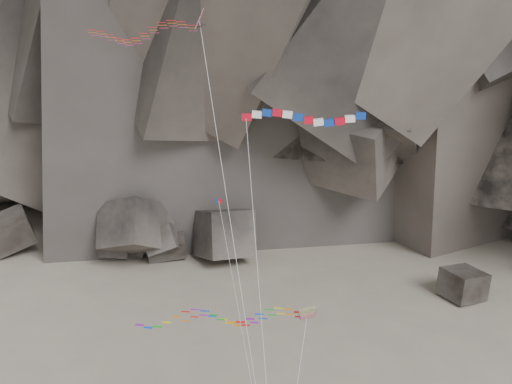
# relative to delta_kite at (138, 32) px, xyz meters

# --- Properties ---
(boulder_field) EXTENTS (85.72, 14.62, 10.25)m
(boulder_field) POSITION_rel_delta_kite_xyz_m (0.09, 33.91, -28.83)
(boulder_field) COLOR #47423F
(boulder_field) RESTS_ON ground
(delta_kite) EXTENTS (15.67, 11.20, 31.37)m
(delta_kite) POSITION_rel_delta_kite_xyz_m (0.00, 0.00, 0.00)
(delta_kite) COLOR red
(delta_kite) RESTS_ON ground
(banner_kite) EXTENTS (8.56, 12.74, 24.54)m
(banner_kite) POSITION_rel_delta_kite_xyz_m (11.28, 1.26, -5.86)
(banner_kite) COLOR red
(banner_kite) RESTS_ON ground
(parafoil_kite) EXTENTS (13.38, 8.48, 11.32)m
(parafoil_kite) POSITION_rel_delta_kite_xyz_m (5.81, -2.65, -19.50)
(parafoil_kite) COLOR #C5E10C
(parafoil_kite) RESTS_ON ground
(pennant_kite) EXTENTS (7.12, 13.00, 17.26)m
(pennant_kite) POSITION_rel_delta_kite_xyz_m (6.25, -0.08, -16.32)
(pennant_kite) COLOR red
(pennant_kite) RESTS_ON ground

